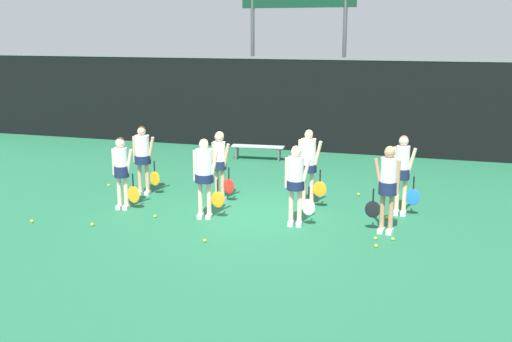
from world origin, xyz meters
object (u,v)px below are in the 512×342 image
(player_7, at_px, (403,169))
(tennis_ball_2, at_px, (393,239))
(player_6, at_px, (309,161))
(player_4, at_px, (143,154))
(tennis_ball_1, at_px, (387,218))
(tennis_ball_8, at_px, (376,238))
(player_0, at_px, (122,167))
(player_2, at_px, (296,179))
(tennis_ball_5, at_px, (109,185))
(tennis_ball_4, at_px, (376,246))
(tennis_ball_9, at_px, (205,241))
(player_5, at_px, (220,160))
(bench_courtside, at_px, (258,148))
(tennis_ball_3, at_px, (155,216))
(scoreboard, at_px, (298,8))
(tennis_ball_7, at_px, (92,224))
(player_3, at_px, (388,182))
(player_1, at_px, (204,171))
(tennis_ball_0, at_px, (358,194))
(tennis_ball_6, at_px, (32,221))

(player_7, relative_size, tennis_ball_2, 27.46)
(player_6, relative_size, player_7, 1.02)
(player_4, relative_size, tennis_ball_2, 26.42)
(tennis_ball_1, bearing_deg, tennis_ball_8, -93.74)
(player_0, bearing_deg, player_2, -8.82)
(tennis_ball_5, bearing_deg, tennis_ball_4, -19.37)
(tennis_ball_9, bearing_deg, player_5, 104.73)
(player_4, bearing_deg, player_0, -93.56)
(bench_courtside, bearing_deg, tennis_ball_8, -60.73)
(tennis_ball_3, distance_m, tennis_ball_5, 3.19)
(scoreboard, xyz_separation_m, tennis_ball_7, (-1.85, -10.63, -4.75))
(player_0, distance_m, tennis_ball_9, 3.22)
(tennis_ball_3, bearing_deg, tennis_ball_9, -34.91)
(player_6, relative_size, tennis_ball_9, 27.03)
(player_2, relative_size, tennis_ball_8, 25.88)
(scoreboard, relative_size, tennis_ball_3, 92.76)
(player_7, bearing_deg, player_0, -165.11)
(scoreboard, bearing_deg, tennis_ball_4, -68.52)
(bench_courtside, distance_m, player_5, 4.82)
(player_3, xyz_separation_m, tennis_ball_1, (-0.05, 0.92, -1.03))
(scoreboard, xyz_separation_m, bench_courtside, (-0.47, -3.22, -4.40))
(player_4, xyz_separation_m, player_7, (6.28, 0.13, 0.03))
(player_6, relative_size, tennis_ball_4, 28.13)
(tennis_ball_4, bearing_deg, player_4, 160.25)
(player_5, height_order, player_7, player_7)
(tennis_ball_5, distance_m, tennis_ball_9, 5.18)
(player_0, relative_size, player_4, 0.97)
(player_0, distance_m, tennis_ball_8, 5.89)
(tennis_ball_8, bearing_deg, player_6, 133.76)
(player_7, height_order, tennis_ball_3, player_7)
(player_5, distance_m, tennis_ball_4, 4.63)
(tennis_ball_3, bearing_deg, tennis_ball_4, -5.30)
(tennis_ball_2, height_order, tennis_ball_4, same)
(scoreboard, distance_m, tennis_ball_5, 9.55)
(tennis_ball_7, bearing_deg, player_7, 24.25)
(player_6, bearing_deg, tennis_ball_2, -38.74)
(player_6, xyz_separation_m, tennis_ball_9, (-1.39, -2.97, -1.05))
(tennis_ball_5, bearing_deg, bench_courtside, 57.60)
(tennis_ball_2, bearing_deg, tennis_ball_9, -161.26)
(scoreboard, distance_m, player_0, 10.21)
(player_2, distance_m, tennis_ball_9, 2.33)
(scoreboard, bearing_deg, player_4, -104.00)
(player_1, distance_m, tennis_ball_0, 4.21)
(player_0, bearing_deg, tennis_ball_4, -17.05)
(scoreboard, bearing_deg, player_1, -88.74)
(scoreboard, xyz_separation_m, tennis_ball_6, (-3.21, -10.81, -4.76))
(tennis_ball_2, bearing_deg, player_4, 165.13)
(tennis_ball_7, bearing_deg, tennis_ball_5, 115.01)
(tennis_ball_9, bearing_deg, tennis_ball_3, 145.09)
(player_3, height_order, player_6, player_6)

